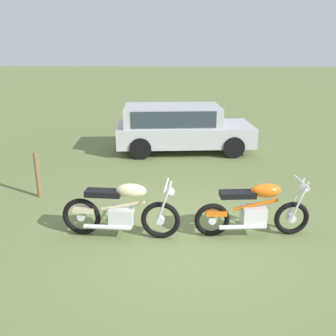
{
  "coord_description": "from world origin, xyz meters",
  "views": [
    {
      "loc": [
        -0.05,
        -5.65,
        3.13
      ],
      "look_at": [
        -0.39,
        1.06,
        0.89
      ],
      "focal_mm": 38.72,
      "sensor_mm": 36.0,
      "label": 1
    }
  ],
  "objects_px": {
    "motorcycle_cream": "(122,210)",
    "motorcycle_orange": "(254,210)",
    "car_silver": "(178,125)",
    "fence_post_wooden": "(38,175)"
  },
  "relations": [
    {
      "from": "motorcycle_cream",
      "to": "motorcycle_orange",
      "type": "height_order",
      "value": "same"
    },
    {
      "from": "motorcycle_orange",
      "to": "car_silver",
      "type": "relative_size",
      "value": 0.46
    },
    {
      "from": "car_silver",
      "to": "fence_post_wooden",
      "type": "relative_size",
      "value": 4.25
    },
    {
      "from": "motorcycle_cream",
      "to": "car_silver",
      "type": "xyz_separation_m",
      "value": [
        0.84,
        5.58,
        0.34
      ]
    },
    {
      "from": "motorcycle_orange",
      "to": "car_silver",
      "type": "distance_m",
      "value": 5.63
    },
    {
      "from": "motorcycle_orange",
      "to": "car_silver",
      "type": "height_order",
      "value": "car_silver"
    },
    {
      "from": "car_silver",
      "to": "fence_post_wooden",
      "type": "xyz_separation_m",
      "value": [
        -2.96,
        -3.93,
        -0.33
      ]
    },
    {
      "from": "motorcycle_cream",
      "to": "car_silver",
      "type": "bearing_deg",
      "value": 84.28
    },
    {
      "from": "motorcycle_cream",
      "to": "fence_post_wooden",
      "type": "distance_m",
      "value": 2.69
    },
    {
      "from": "car_silver",
      "to": "fence_post_wooden",
      "type": "height_order",
      "value": "car_silver"
    }
  ]
}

